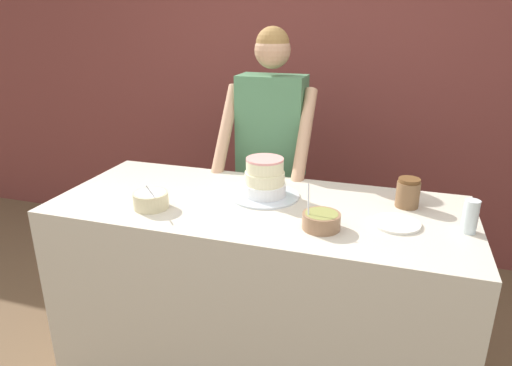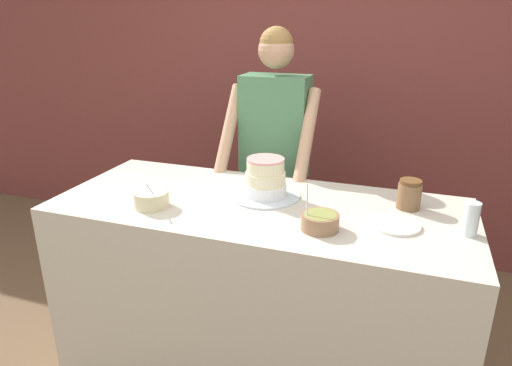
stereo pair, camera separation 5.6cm
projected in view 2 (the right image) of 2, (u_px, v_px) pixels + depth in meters
wall_back at (325, 87)px, 3.42m from camera, size 10.00×0.05×2.60m
counter at (259, 289)px, 2.35m from camera, size 1.98×0.83×0.95m
person_baker at (274, 144)px, 2.81m from camera, size 0.55×0.48×1.75m
cake at (265, 180)px, 2.24m from camera, size 0.35×0.35×0.20m
frosting_bowl_olive at (320, 221)px, 1.91m from camera, size 0.16×0.16×0.19m
frosting_bowl_white at (151, 198)px, 2.14m from camera, size 0.16×0.16×0.14m
drinking_glass at (471, 219)px, 1.85m from camera, size 0.06×0.06×0.14m
ceramic_plate at (395, 225)px, 1.95m from camera, size 0.21×0.21×0.01m
stoneware_jar at (409, 194)px, 2.11m from camera, size 0.11×0.11×0.14m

